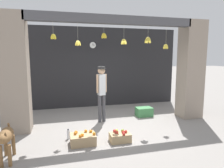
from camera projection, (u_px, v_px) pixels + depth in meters
name	position (u px, v px, depth m)	size (l,w,h in m)	color
ground_plane	(115.00, 126.00, 5.93)	(60.00, 60.00, 0.00)	gray
shop_back_wall	(98.00, 67.00, 8.17)	(6.71, 0.12, 3.20)	#232326
shop_pillar_left	(15.00, 74.00, 5.32)	(0.70, 0.60, 3.20)	gray
shop_pillar_right	(191.00, 70.00, 6.67)	(0.70, 0.60, 3.20)	gray
storefront_awning	(115.00, 21.00, 5.62)	(4.81, 0.24, 0.93)	#4C4C51
dog	(6.00, 138.00, 3.88)	(0.29, 0.91, 0.72)	brown
shopkeeper	(102.00, 89.00, 6.20)	(0.34, 0.30, 1.76)	#424247
fruit_crate_oranges	(83.00, 139.00, 4.72)	(0.59, 0.43, 0.30)	tan
fruit_crate_apples	(120.00, 137.00, 4.87)	(0.50, 0.34, 0.27)	tan
produce_box_green	(144.00, 112.00, 6.91)	(0.55, 0.37, 0.30)	#42844C
water_bottle	(68.00, 134.00, 5.01)	(0.07, 0.07, 0.25)	silver
wall_clock	(93.00, 45.00, 7.91)	(0.26, 0.03, 0.26)	black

